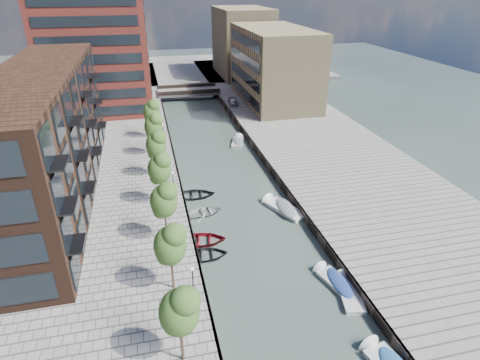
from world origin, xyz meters
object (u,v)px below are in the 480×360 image
object	(u,v)px
bridge	(188,91)
tree_4	(156,144)
tree_3	(159,168)
tree_5	(153,126)
sloop_1	(205,257)
car	(233,101)
sloop_4	(195,197)
motorboat_1	(282,208)
tree_6	(151,111)
sloop_2	(202,242)
tree_1	(170,243)
tree_0	(179,310)
sloop_3	(205,214)
motorboat_4	(238,142)
motorboat_3	(336,282)
motorboat_2	(348,290)
tree_2	(164,199)

from	to	relation	value
bridge	tree_4	bearing A→B (deg)	-102.00
tree_3	tree_5	size ratio (longest dim) A/B	1.00
sloop_1	car	world-z (taller)	car
sloop_4	motorboat_1	world-z (taller)	motorboat_1
sloop_1	tree_6	bearing A→B (deg)	10.50
bridge	sloop_2	distance (m)	54.31
tree_3	tree_6	size ratio (longest dim) A/B	1.00
tree_1	motorboat_1	world-z (taller)	tree_1
bridge	sloop_4	world-z (taller)	bridge
tree_0	tree_4	distance (m)	28.00
tree_3	sloop_3	bearing A→B (deg)	-22.35
tree_4	tree_5	bearing A→B (deg)	90.00
tree_5	sloop_3	xyz separation A→B (m)	(4.38, -15.80, -5.31)
tree_5	motorboat_4	world-z (taller)	tree_5
tree_0	sloop_4	world-z (taller)	tree_0
sloop_1	sloop_3	distance (m)	7.71
motorboat_3	tree_1	bearing A→B (deg)	173.32
bridge	tree_6	bearing A→B (deg)	-108.10
sloop_1	motorboat_4	size ratio (longest dim) A/B	0.90
motorboat_1	tree_6	bearing A→B (deg)	118.54
tree_0	tree_3	distance (m)	21.00
motorboat_2	motorboat_3	bearing A→B (deg)	117.12
tree_4	motorboat_4	size ratio (longest dim) A/B	1.18
motorboat_3	sloop_4	bearing A→B (deg)	118.32
tree_3	tree_5	xyz separation A→B (m)	(0.00, 14.00, 0.00)
bridge	motorboat_2	distance (m)	63.94
sloop_3	bridge	bearing A→B (deg)	-16.74
tree_2	motorboat_3	distance (m)	16.78
tree_5	bridge	bearing A→B (deg)	75.56
tree_0	tree_1	bearing A→B (deg)	90.00
tree_4	motorboat_4	xyz separation A→B (m)	(12.83, 11.30, -5.11)
tree_0	motorboat_4	distance (m)	41.65
tree_0	tree_5	world-z (taller)	same
bridge	tree_2	distance (m)	54.81
bridge	motorboat_1	size ratio (longest dim) A/B	2.24
tree_6	motorboat_3	size ratio (longest dim) A/B	1.18
tree_0	tree_6	xyz separation A→B (m)	(0.00, 42.00, 0.00)
tree_0	tree_2	world-z (taller)	same
tree_0	sloop_1	bearing A→B (deg)	74.70
sloop_4	bridge	bearing A→B (deg)	-1.61
tree_3	motorboat_3	distance (m)	21.23
sloop_2	sloop_4	world-z (taller)	sloop_2
sloop_4	car	xyz separation A→B (m)	(12.17, 33.76, 1.71)
tree_1	motorboat_3	world-z (taller)	tree_1
tree_4	tree_1	bearing A→B (deg)	-90.00
motorboat_2	motorboat_4	world-z (taller)	motorboat_4
tree_6	sloop_3	xyz separation A→B (m)	(4.38, -22.80, -5.31)
motorboat_1	sloop_3	bearing A→B (deg)	172.66
tree_0	tree_3	size ratio (longest dim) A/B	1.00
sloop_2	motorboat_2	world-z (taller)	motorboat_2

